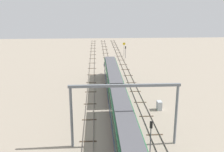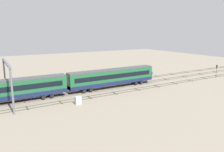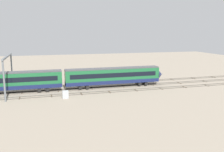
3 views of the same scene
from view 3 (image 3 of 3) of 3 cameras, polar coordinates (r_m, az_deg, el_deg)
ground_plane at (r=61.73m, az=-4.76°, el=-2.85°), size 186.78×186.78×0.00m
track_near_foreground at (r=57.10m, az=-3.83°, el=-3.84°), size 170.78×2.40×0.16m
track_with_train at (r=61.71m, az=-4.76°, el=-2.78°), size 170.78×2.40×0.16m
track_middle at (r=66.36m, az=-5.57°, el=-1.88°), size 170.78×2.40×0.16m
overhead_gantry at (r=59.97m, az=-22.88°, el=2.05°), size 0.40×14.51×8.63m
relay_cabinet at (r=53.22m, az=-10.69°, el=-4.22°), size 1.27×0.81×1.62m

